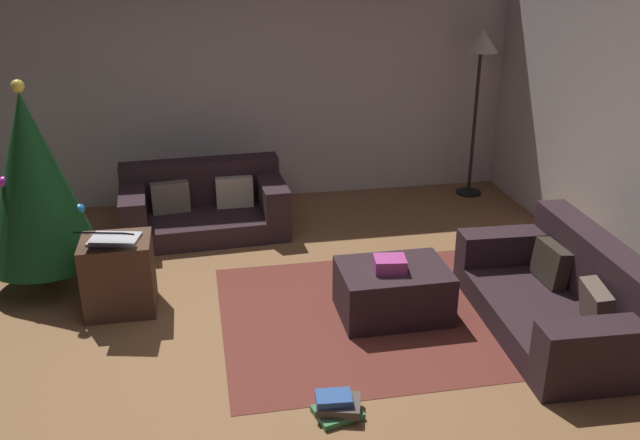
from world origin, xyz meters
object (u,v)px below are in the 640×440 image
Objects in this scene: couch_left at (204,205)px; laptop at (111,237)px; side_table at (119,275)px; christmas_tree at (33,179)px; tv_remote at (393,260)px; corner_lamp at (481,54)px; couch_right at (567,296)px; gift_box at (390,264)px; book_stack at (337,406)px; ottoman at (393,291)px.

couch_left is 3.24× the size of laptop.
side_table is at bearing 62.15° from couch_left.
couch_left is 1.74m from christmas_tree.
corner_lamp is (1.58, 2.32, 1.15)m from tv_remote.
couch_left is 0.92× the size of couch_right.
christmas_tree reaches higher than couch_left.
christmas_tree is at bearing 158.57° from gift_box.
corner_lamp reaches higher than book_stack.
christmas_tree is (-3.86, 1.40, 0.68)m from couch_right.
couch_right is at bearing -15.15° from side_table.
gift_box is at bearing -123.85° from corner_lamp.
christmas_tree is (-2.62, 1.03, 0.48)m from gift_box.
laptop is (-0.02, -0.07, 0.35)m from side_table.
couch_right is at bearing 20.21° from book_stack.
corner_lamp is at bearing 18.60° from christmas_tree.
christmas_tree reaches higher than book_stack.
corner_lamp is (3.66, 2.03, 0.91)m from laptop.
gift_box reaches higher than ottoman.
tv_remote is at bearing 77.00° from ottoman.
corner_lamp is at bearing 28.95° from laptop.
laptop is (-2.08, 0.29, 0.24)m from tv_remote.
book_stack is (1.38, -1.56, -0.23)m from side_table.
ottoman is at bearing 40.51° from gift_box.
laptop is at bearing 78.46° from couch_right.
laptop reaches higher than side_table.
side_table is 1.19× the size of laptop.
laptop reaches higher than tv_remote.
book_stack is (-0.69, -1.20, -0.34)m from tv_remote.
couch_right is 1.29m from tv_remote.
side_table reaches higher than gift_box.
tv_remote is 0.27× the size of side_table.
couch_left is 2.38m from gift_box.
christmas_tree reaches higher than tv_remote.
couch_left reaches higher than tv_remote.
couch_left is at bearing 49.89° from couch_right.
couch_left is 1.73m from laptop.
corner_lamp reaches higher than side_table.
couch_left reaches higher than ottoman.
ottoman is 2.10m from side_table.
gift_box is 2.06m from side_table.
side_table is at bearing 167.13° from ottoman.
gift_box reaches higher than book_stack.
gift_box is 0.14× the size of christmas_tree.
gift_box is at bearing -85.36° from tv_remote.
couch_right is 0.96× the size of corner_lamp.
couch_right is 3.54× the size of laptop.
tv_remote is 1.43m from book_stack.
ottoman is 1.29m from book_stack.
christmas_tree is 1.03m from side_table.
christmas_tree reaches higher than laptop.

